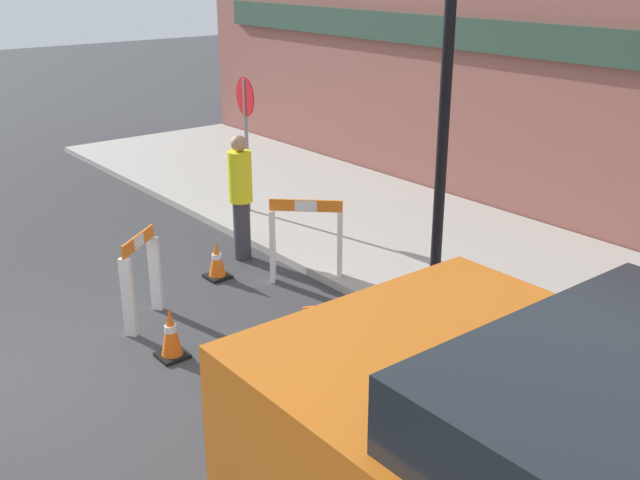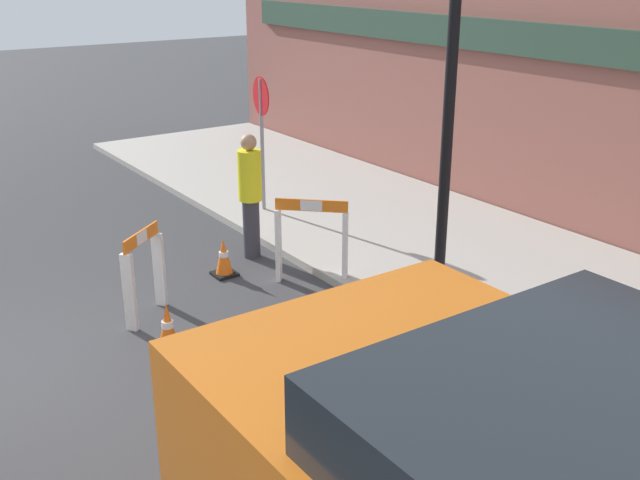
% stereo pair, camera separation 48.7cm
% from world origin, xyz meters
% --- Properties ---
extents(sidewalk_slab, '(18.00, 3.94, 0.11)m').
position_xyz_m(sidewalk_slab, '(0.00, 6.47, 0.05)').
color(sidewalk_slab, '#ADA89E').
rests_on(sidewalk_slab, ground_plane).
extents(storefront_facade, '(18.00, 0.22, 5.50)m').
position_xyz_m(storefront_facade, '(0.00, 8.51, 2.75)').
color(storefront_facade, '#93564C').
rests_on(storefront_facade, ground_plane).
extents(streetlamp_post, '(0.44, 0.44, 4.74)m').
position_xyz_m(streetlamp_post, '(1.16, 5.26, 3.18)').
color(streetlamp_post, black).
rests_on(streetlamp_post, sidewalk_slab).
extents(stop_sign, '(0.60, 0.10, 2.13)m').
position_xyz_m(stop_sign, '(-2.90, 5.23, 1.54)').
color(stop_sign, gray).
rests_on(stop_sign, sidewalk_slab).
extents(barricade_0, '(0.73, 0.76, 1.12)m').
position_xyz_m(barricade_0, '(-0.21, 4.35, 0.61)').
color(barricade_0, white).
rests_on(barricade_0, ground_plane).
extents(barricade_1, '(0.56, 0.66, 1.07)m').
position_xyz_m(barricade_1, '(-0.48, 2.22, 0.56)').
color(barricade_1, white).
rests_on(barricade_1, ground_plane).
extents(barricade_2, '(0.48, 0.80, 1.10)m').
position_xyz_m(barricade_2, '(2.34, 2.87, 0.59)').
color(barricade_2, white).
rests_on(barricade_2, ground_plane).
extents(traffic_cone_0, '(0.30, 0.30, 0.59)m').
position_xyz_m(traffic_cone_0, '(1.85, 1.93, 0.28)').
color(traffic_cone_0, black).
rests_on(traffic_cone_0, ground_plane).
extents(traffic_cone_1, '(0.30, 0.30, 0.58)m').
position_xyz_m(traffic_cone_1, '(0.45, 2.08, 0.28)').
color(traffic_cone_1, black).
rests_on(traffic_cone_1, ground_plane).
extents(traffic_cone_2, '(0.30, 0.30, 0.52)m').
position_xyz_m(traffic_cone_2, '(-1.06, 3.53, 0.25)').
color(traffic_cone_2, black).
rests_on(traffic_cone_2, ground_plane).
extents(person_worker, '(0.42, 0.42, 1.74)m').
position_xyz_m(person_worker, '(-1.43, 4.17, 0.95)').
color(person_worker, '#33333D').
rests_on(person_worker, ground_plane).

